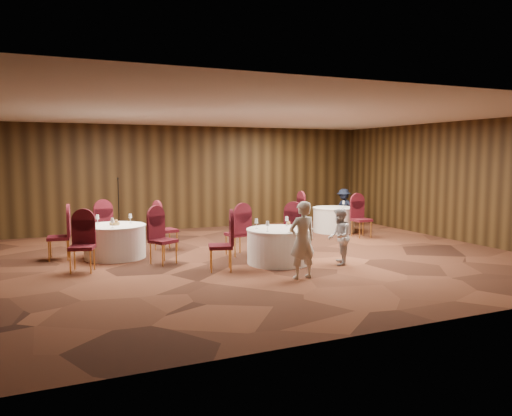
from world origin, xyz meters
name	(u,v)px	position (x,y,z in m)	size (l,w,h in m)	color
ground	(251,258)	(0.00, 0.00, 0.00)	(12.00, 12.00, 0.00)	black
room_shell	(251,170)	(0.00, 0.00, 1.96)	(12.00, 12.00, 12.00)	silver
table_main	(279,246)	(0.32, -0.72, 0.38)	(1.36, 1.36, 0.74)	white
table_left	(115,241)	(-2.78, 1.27, 0.38)	(1.37, 1.37, 0.74)	white
table_right	(334,219)	(3.79, 2.56, 0.38)	(1.26, 1.26, 0.74)	white
chairs_main	(253,236)	(0.01, -0.08, 0.50)	(2.97, 1.95, 1.00)	#3D0C0E
chairs_left	(115,236)	(-2.78, 1.24, 0.50)	(3.02, 3.10, 1.00)	#3D0C0E
chairs_right	(327,217)	(3.33, 2.20, 0.50)	(1.82, 2.09, 1.00)	#3D0C0E
tabletop_main	(287,224)	(0.48, -0.79, 0.84)	(1.12, 1.15, 0.22)	silver
tabletop_left	(114,221)	(-2.79, 1.28, 0.82)	(0.79, 0.83, 0.22)	silver
tabletop_right	(344,203)	(3.98, 2.34, 0.90)	(0.08, 0.08, 0.22)	silver
mic_stand	(119,220)	(-2.27, 4.14, 0.50)	(0.24, 0.24, 1.68)	black
woman_a	(302,240)	(0.13, -2.09, 0.72)	(0.53, 0.35, 1.45)	silver
woman_b	(339,236)	(1.42, -1.36, 0.60)	(0.58, 0.45, 1.20)	silver
man_c	(344,208)	(4.72, 3.43, 0.61)	(0.79, 0.45, 1.22)	#161D32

